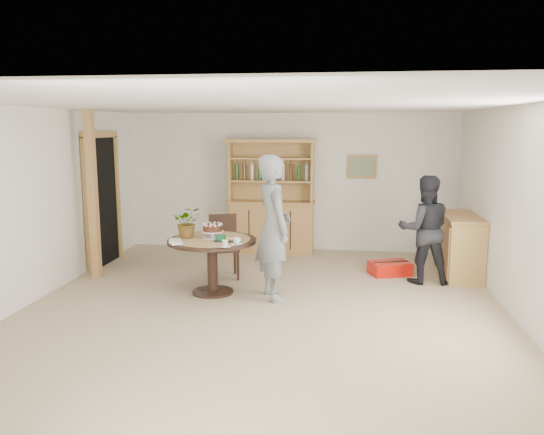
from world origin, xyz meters
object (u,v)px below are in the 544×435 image
(dining_chair, at_px, (224,242))
(teen_boy, at_px, (273,228))
(adult_person, at_px, (425,230))
(dining_table, at_px, (212,250))
(red_suitcase, at_px, (390,268))
(sideboard, at_px, (460,245))
(hutch, at_px, (272,214))

(dining_chair, relative_size, teen_boy, 0.50)
(adult_person, bearing_deg, dining_chair, -2.40)
(dining_table, distance_m, red_suitcase, 2.83)
(sideboard, height_order, dining_chair, dining_chair)
(sideboard, height_order, adult_person, adult_person)
(dining_table, xyz_separation_m, adult_person, (2.92, 0.90, 0.18))
(hutch, distance_m, dining_table, 2.61)
(hutch, relative_size, adult_person, 1.30)
(hutch, distance_m, teen_boy, 2.70)
(red_suitcase, bearing_deg, teen_boy, -160.23)
(dining_chair, relative_size, red_suitcase, 1.35)
(sideboard, bearing_deg, dining_table, -159.41)
(hutch, relative_size, dining_chair, 2.16)
(sideboard, bearing_deg, adult_person, -144.69)
(hutch, height_order, red_suitcase, hutch)
(hutch, bearing_deg, adult_person, -34.21)
(sideboard, relative_size, red_suitcase, 1.80)
(teen_boy, xyz_separation_m, red_suitcase, (1.64, 1.36, -0.85))
(hutch, height_order, dining_chair, hutch)
(hutch, xyz_separation_m, dining_chair, (-0.50, -1.74, -0.15))
(sideboard, height_order, teen_boy, teen_boy)
(adult_person, xyz_separation_m, red_suitcase, (-0.44, 0.35, -0.68))
(dining_table, xyz_separation_m, teen_boy, (0.85, -0.10, 0.35))
(dining_chair, bearing_deg, dining_table, -106.83)
(dining_chair, height_order, adult_person, adult_person)
(dining_table, height_order, red_suitcase, dining_table)
(sideboard, bearing_deg, teen_boy, -151.96)
(hutch, relative_size, red_suitcase, 2.91)
(sideboard, relative_size, teen_boy, 0.66)
(teen_boy, relative_size, red_suitcase, 2.72)
(hutch, bearing_deg, red_suitcase, -33.05)
(dining_chair, distance_m, teen_boy, 1.34)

